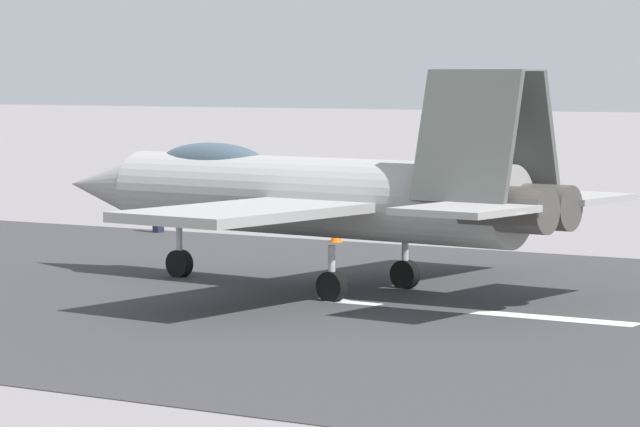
# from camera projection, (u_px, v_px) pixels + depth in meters

# --- Properties ---
(ground_plane) EXTENTS (400.00, 400.00, 0.00)m
(ground_plane) POSITION_uv_depth(u_px,v_px,m) (491.00, 314.00, 40.14)
(ground_plane) COLOR gray
(runway_strip) EXTENTS (240.00, 26.00, 0.02)m
(runway_strip) POSITION_uv_depth(u_px,v_px,m) (492.00, 314.00, 40.13)
(runway_strip) COLOR #39383B
(runway_strip) RESTS_ON ground
(fighter_jet) EXTENTS (16.43, 14.22, 5.69)m
(fighter_jet) POSITION_uv_depth(u_px,v_px,m) (310.00, 194.00, 44.46)
(fighter_jet) COLOR #A19F9D
(fighter_jet) RESTS_ON ground
(crew_person) EXTENTS (0.66, 0.42, 1.70)m
(crew_person) POSITION_uv_depth(u_px,v_px,m) (158.00, 209.00, 60.52)
(crew_person) COLOR #1E2338
(crew_person) RESTS_ON ground
(marker_cone_mid) EXTENTS (0.44, 0.44, 0.55)m
(marker_cone_mid) POSITION_uv_depth(u_px,v_px,m) (336.00, 234.00, 57.06)
(marker_cone_mid) COLOR orange
(marker_cone_mid) RESTS_ON ground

